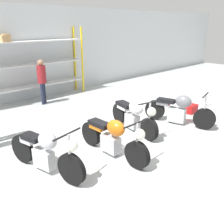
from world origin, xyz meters
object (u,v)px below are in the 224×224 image
at_px(shelving_rack, 31,63).
at_px(motorcycle_white, 134,115).
at_px(motorcycle_silver, 46,152).
at_px(toolbox, 191,109).
at_px(motorcycle_grey, 179,110).
at_px(motorcycle_orange, 113,137).
at_px(person_browsing, 42,78).

xyz_separation_m(shelving_rack, motorcycle_white, (0.54, -4.81, -1.00)).
bearing_deg(motorcycle_silver, toolbox, 76.49).
bearing_deg(motorcycle_grey, motorcycle_orange, -103.68).
xyz_separation_m(motorcycle_white, person_browsing, (-0.52, 4.09, 0.50)).
xyz_separation_m(motorcycle_silver, motorcycle_orange, (1.45, -0.42, -0.02)).
relative_size(shelving_rack, person_browsing, 2.66).
xyz_separation_m(shelving_rack, motorcycle_silver, (-2.33, -5.01, -1.00)).
bearing_deg(toolbox, shelving_rack, 121.06).
relative_size(motorcycle_silver, person_browsing, 1.23).
height_order(motorcycle_grey, person_browsing, person_browsing).
distance_m(shelving_rack, motorcycle_silver, 5.61).
xyz_separation_m(motorcycle_orange, motorcycle_white, (1.42, 0.62, 0.02)).
xyz_separation_m(motorcycle_white, motorcycle_grey, (1.36, -0.59, -0.03)).
distance_m(shelving_rack, motorcycle_white, 4.94).
bearing_deg(motorcycle_silver, motorcycle_orange, 62.27).
height_order(shelving_rack, toolbox, shelving_rack).
xyz_separation_m(shelving_rack, motorcycle_orange, (-0.87, -5.42, -1.02)).
bearing_deg(shelving_rack, motorcycle_grey, -70.54).
relative_size(shelving_rack, motorcycle_white, 2.18).
height_order(motorcycle_grey, toolbox, motorcycle_grey).
distance_m(motorcycle_silver, toolbox, 5.46).
distance_m(motorcycle_white, person_browsing, 4.15).
bearing_deg(person_browsing, motorcycle_grey, 159.03).
bearing_deg(toolbox, motorcycle_white, 171.87).
bearing_deg(toolbox, motorcycle_grey, -169.57).
bearing_deg(motorcycle_white, person_browsing, -159.72).
distance_m(motorcycle_orange, toolbox, 4.01).
bearing_deg(motorcycle_silver, motorcycle_white, 82.23).
distance_m(shelving_rack, toolbox, 6.19).
xyz_separation_m(motorcycle_silver, motorcycle_white, (2.87, 0.20, 0.00)).
height_order(shelving_rack, motorcycle_grey, shelving_rack).
distance_m(motorcycle_orange, person_browsing, 4.82).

